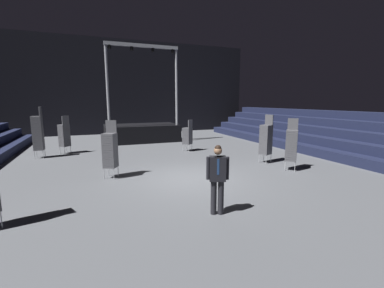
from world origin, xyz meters
name	(u,v)px	position (x,y,z in m)	size (l,w,h in m)	color
ground_plane	(191,180)	(0.00, 0.00, -0.05)	(22.00, 30.00, 0.10)	#515459
arena_end_wall	(130,88)	(0.00, 15.00, 4.00)	(22.00, 0.30, 8.00)	black
bleacher_bank_right	(346,134)	(9.12, 1.00, 1.12)	(3.75, 24.00, 2.25)	#191E38
stage_riser	(142,131)	(0.00, 9.79, 0.70)	(5.01, 2.89, 6.42)	black
man_with_tie	(218,176)	(-0.48, -3.12, 1.01)	(0.56, 0.36, 1.78)	black
chair_stack_front_left	(188,135)	(1.75, 5.10, 0.90)	(0.62, 0.62, 1.79)	#B2B5BA
chair_stack_front_right	(64,135)	(-4.72, 6.81, 1.03)	(0.62, 0.62, 2.05)	#B2B5BA
chair_stack_mid_right	(291,145)	(4.28, -0.38, 1.07)	(0.62, 0.62, 2.14)	#B2B5BA
chair_stack_mid_centre	(266,139)	(4.13, 1.11, 1.11)	(0.56, 0.56, 2.22)	#B2B5BA
chair_stack_rear_left	(110,150)	(-2.74, 1.17, 1.07)	(0.60, 0.60, 2.14)	#B2B5BA
chair_stack_rear_right	(38,133)	(-5.83, 6.06, 1.28)	(0.47, 0.47, 2.56)	#B2B5BA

